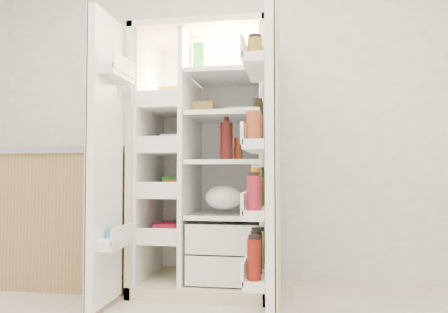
# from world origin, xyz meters

# --- Properties ---
(wall_back) EXTENTS (4.00, 0.02, 2.70)m
(wall_back) POSITION_xyz_m (0.00, 2.00, 1.35)
(wall_back) COLOR white
(wall_back) RESTS_ON floor
(refrigerator) EXTENTS (0.92, 0.70, 1.80)m
(refrigerator) POSITION_xyz_m (-0.14, 1.65, 0.74)
(refrigerator) COLOR beige
(refrigerator) RESTS_ON floor
(freezer_door) EXTENTS (0.15, 0.40, 1.72)m
(freezer_door) POSITION_xyz_m (-0.66, 1.05, 0.89)
(freezer_door) COLOR white
(freezer_door) RESTS_ON floor
(fridge_door) EXTENTS (0.17, 0.58, 1.72)m
(fridge_door) POSITION_xyz_m (0.32, 0.96, 0.87)
(fridge_door) COLOR white
(fridge_door) RESTS_ON floor
(kitchen_counter) EXTENTS (1.36, 0.72, 0.99)m
(kitchen_counter) POSITION_xyz_m (-1.33, 1.66, 0.50)
(kitchen_counter) COLOR #9D7F4E
(kitchen_counter) RESTS_ON floor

